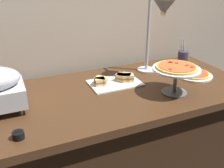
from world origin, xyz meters
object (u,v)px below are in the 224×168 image
(pizza_plate_center, at_px, (176,71))
(sauce_cup_near, at_px, (18,135))
(heat_lamp, at_px, (160,16))
(utensil_holder, at_px, (183,57))
(sandwich_platter, at_px, (116,80))
(pizza_plate_front, at_px, (194,74))

(pizza_plate_center, distance_m, sauce_cup_near, 0.99)
(heat_lamp, height_order, utensil_holder, heat_lamp)
(pizza_plate_center, bearing_deg, sandwich_platter, 134.82)
(pizza_plate_center, relative_size, utensil_holder, 1.38)
(sandwich_platter, xyz_separation_m, sauce_cup_near, (-0.69, -0.40, -0.00))
(heat_lamp, xyz_separation_m, sauce_cup_near, (-1.01, -0.39, -0.42))
(pizza_plate_front, xyz_separation_m, sandwich_platter, (-0.59, 0.11, 0.01))
(pizza_plate_front, distance_m, sauce_cup_near, 1.31)
(pizza_plate_front, bearing_deg, sauce_cup_near, -167.33)
(pizza_plate_front, distance_m, pizza_plate_center, 0.38)
(heat_lamp, bearing_deg, utensil_holder, 22.93)
(pizza_plate_center, distance_m, sandwich_platter, 0.42)
(heat_lamp, distance_m, sandwich_platter, 0.53)
(heat_lamp, distance_m, utensil_holder, 0.55)
(sauce_cup_near, height_order, utensil_holder, utensil_holder)
(utensil_holder, bearing_deg, sandwich_platter, -167.86)
(pizza_plate_front, height_order, sandwich_platter, sandwich_platter)
(pizza_plate_front, height_order, utensil_holder, utensil_holder)
(sandwich_platter, height_order, utensil_holder, utensil_holder)
(sandwich_platter, bearing_deg, utensil_holder, 12.14)
(heat_lamp, relative_size, pizza_plate_front, 2.08)
(pizza_plate_center, bearing_deg, heat_lamp, 81.68)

